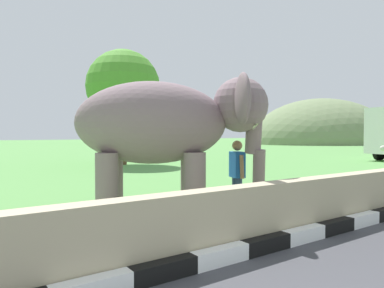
{
  "coord_description": "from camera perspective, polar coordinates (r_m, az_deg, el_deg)",
  "views": [
    {
      "loc": [
        -2.11,
        -0.03,
        1.81
      ],
      "look_at": [
        2.04,
        5.88,
        1.6
      ],
      "focal_mm": 33.39,
      "sensor_mm": 36.0,
      "label": 1
    }
  ],
  "objects": [
    {
      "name": "striped_curb",
      "position": [
        4.48,
        -9.86,
        -20.54
      ],
      "size": [
        16.2,
        0.2,
        0.24
      ],
      "color": "white",
      "rests_on": "ground_plane"
    },
    {
      "name": "barrier_parapet",
      "position": [
        5.92,
        10.26,
        -11.15
      ],
      "size": [
        28.0,
        0.36,
        1.0
      ],
      "primitive_type": "cube",
      "color": "tan",
      "rests_on": "ground_plane"
    },
    {
      "name": "tree_distant",
      "position": [
        21.34,
        -10.93,
        8.95
      ],
      "size": [
        4.26,
        4.26,
        6.67
      ],
      "color": "brown",
      "rests_on": "ground_plane"
    },
    {
      "name": "hill_east",
      "position": [
        69.67,
        20.02,
        0.07
      ],
      "size": [
        28.85,
        23.08,
        16.41
      ],
      "color": "#6D7F56",
      "rests_on": "ground_plane"
    },
    {
      "name": "elephant",
      "position": [
        7.41,
        -3.68,
        2.96
      ],
      "size": [
        3.95,
        3.44,
        3.0
      ],
      "color": "slate",
      "rests_on": "ground_plane"
    },
    {
      "name": "person_handler",
      "position": [
        8.18,
        7.22,
        -4.56
      ],
      "size": [
        0.36,
        0.65,
        1.66
      ],
      "color": "navy",
      "rests_on": "ground_plane"
    }
  ]
}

